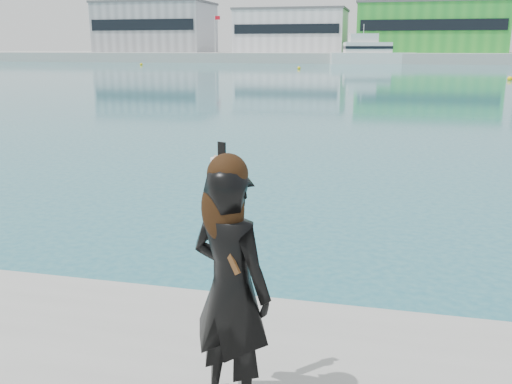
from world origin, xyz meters
TOP-DOWN VIEW (x-y plane):
  - far_quay at (0.00, 130.00)m, footprint 320.00×40.00m
  - warehouse_grey_left at (-55.00, 127.98)m, footprint 26.52×16.36m
  - warehouse_white at (-22.00, 127.98)m, footprint 24.48×15.35m
  - warehouse_green at (8.00, 127.98)m, footprint 30.60×16.36m
  - flagpole_left at (-37.91, 121.00)m, footprint 1.28×0.16m
  - flagpole_right at (22.09, 121.00)m, footprint 1.28×0.16m
  - motor_yacht at (-3.69, 110.83)m, footprint 16.52×7.93m
  - buoy_near at (12.43, 57.22)m, footprint 0.50×0.50m
  - buoy_far at (-43.10, 92.89)m, footprint 0.50×0.50m
  - buoy_extra at (-12.55, 81.39)m, footprint 0.50×0.50m
  - woman at (0.54, -0.74)m, footprint 0.73×0.62m

SIDE VIEW (x-z plane):
  - buoy_near at x=12.43m, z-range -0.25..0.25m
  - buoy_far at x=-43.10m, z-range -0.25..0.25m
  - buoy_extra at x=-12.55m, z-range -0.25..0.25m
  - far_quay at x=0.00m, z-range 0.00..2.00m
  - woman at x=0.54m, z-range 0.81..2.59m
  - motor_yacht at x=-3.69m, z-range -1.63..5.81m
  - flagpole_left at x=-37.91m, z-range 2.54..10.54m
  - flagpole_right at x=22.09m, z-range 2.54..10.54m
  - warehouse_white at x=-22.00m, z-range 2.01..11.51m
  - warehouse_green at x=8.00m, z-range 2.01..12.51m
  - warehouse_grey_left at x=-55.00m, z-range 2.01..13.51m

